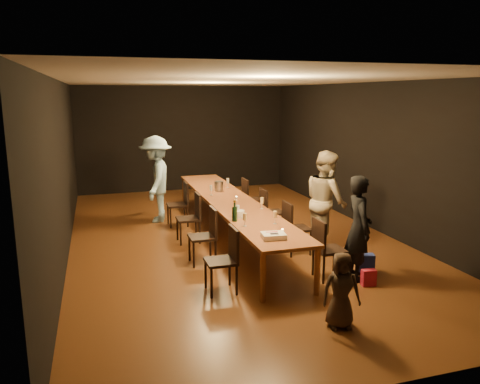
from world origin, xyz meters
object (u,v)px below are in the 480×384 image
object	(u,v)px
birthday_cake	(274,236)
chair_right_0	(330,249)
chair_right_1	(297,228)
child	(341,290)
man_blue	(156,179)
chair_right_2	(272,212)
chair_left_3	(177,204)
chair_left_1	(202,236)
chair_right_3	(253,199)
woman_birthday	(359,228)
plate_stack	(238,214)
chair_left_0	(221,260)
chair_left_2	(188,218)
ice_bucket	(219,186)
woman_tan	(326,201)
table	(231,203)
champagne_bottle	(235,211)

from	to	relation	value
birthday_cake	chair_right_0	bearing A→B (deg)	12.89
chair_right_1	child	xyz separation A→B (m)	(-0.59, -2.61, 0.00)
chair_right_0	man_blue	bearing A→B (deg)	-153.20
chair_right_2	chair_left_3	xyz separation A→B (m)	(-1.70, 1.20, 0.00)
chair_left_1	child	world-z (taller)	child
chair_right_3	woman_birthday	distance (m)	3.76
woman_birthday	plate_stack	size ratio (longest dim) A/B	7.54
chair_left_0	birthday_cake	bearing A→B (deg)	-97.51
woman_birthday	chair_left_2	bearing A→B (deg)	51.02
chair_left_2	ice_bucket	distance (m)	1.33
chair_right_2	woman_tan	xyz separation A→B (m)	(0.58, -1.12, 0.43)
table	ice_bucket	distance (m)	0.96
ice_bucket	chair_left_1	bearing A→B (deg)	-111.55
man_blue	champagne_bottle	bearing A→B (deg)	28.89
woman_birthday	ice_bucket	size ratio (longest dim) A/B	7.67
chair_right_3	birthday_cake	distance (m)	3.83
chair_right_0	chair_left_3	distance (m)	3.98
table	birthday_cake	distance (m)	2.50
chair_right_3	woman_birthday	size ratio (longest dim) A/B	0.58
plate_stack	woman_birthday	bearing A→B (deg)	-40.42
champagne_bottle	chair_right_1	bearing A→B (deg)	12.08
chair_left_0	ice_bucket	size ratio (longest dim) A/B	4.48
chair_right_1	man_blue	bearing A→B (deg)	-144.46
table	chair_left_3	world-z (taller)	chair_left_3
birthday_cake	plate_stack	size ratio (longest dim) A/B	1.70
chair_right_3	chair_left_1	xyz separation A→B (m)	(-1.70, -2.40, 0.00)
chair_right_0	man_blue	distance (m)	4.61
birthday_cake	man_blue	bearing A→B (deg)	111.89
woman_tan	man_blue	bearing A→B (deg)	45.69
chair_left_0	chair_right_3	bearing A→B (deg)	-25.28
woman_tan	chair_left_3	bearing A→B (deg)	46.94
chair_right_1	woman_birthday	world-z (taller)	woman_birthday
chair_left_2	champagne_bottle	world-z (taller)	champagne_bottle
birthday_cake	plate_stack	world-z (taller)	plate_stack
plate_stack	ice_bucket	bearing A→B (deg)	83.77
chair_left_3	woman_birthday	distance (m)	4.29
birthday_cake	champagne_bottle	distance (m)	1.08
woman_birthday	champagne_bottle	bearing A→B (deg)	67.94
table	chair_left_3	distance (m)	1.49
woman_tan	champagne_bottle	bearing A→B (deg)	103.07
champagne_bottle	birthday_cake	bearing A→B (deg)	-75.54
chair_right_2	champagne_bottle	xyz separation A→B (m)	(-1.22, -1.46, 0.46)
chair_left_1	chair_left_2	size ratio (longest dim) A/B	1.00
chair_right_0	birthday_cake	xyz separation A→B (m)	(-0.95, -0.10, 0.32)
chair_right_1	champagne_bottle	distance (m)	1.33
table	chair_left_2	world-z (taller)	chair_left_2
chair_right_2	champagne_bottle	distance (m)	1.96
woman_tan	birthday_cake	bearing A→B (deg)	134.40
chair_right_1	child	size ratio (longest dim) A/B	1.00
chair_right_3	chair_left_2	size ratio (longest dim) A/B	1.00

